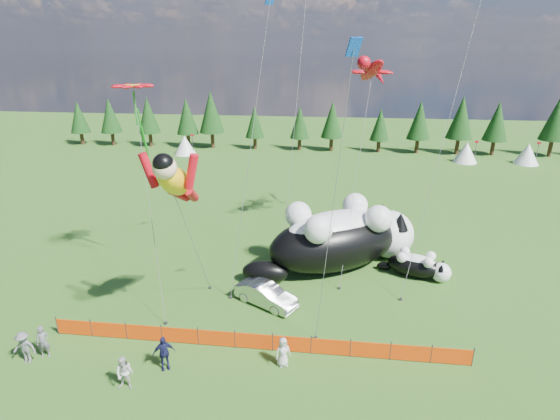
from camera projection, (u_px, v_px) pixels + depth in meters
The scene contains 18 objects.
ground at pixel (263, 316), 25.77m from camera, with size 160.00×160.00×0.00m, color #183A0A.
safety_fence at pixel (254, 341), 22.80m from camera, with size 22.06×0.06×1.10m.
tree_line at pixel (309, 124), 66.24m from camera, with size 90.00×4.00×8.00m, color black, non-canonical shape.
festival_tents at pixel (385, 150), 61.25m from camera, with size 50.00×3.20×2.80m, color white, non-canonical shape.
cat_large at pixel (343, 237), 30.95m from camera, with size 12.18×9.19×4.86m.
cat_small at pixel (418, 265), 30.00m from camera, with size 4.86×2.91×1.81m.
car at pixel (266, 295), 26.76m from camera, with size 1.42×4.07×1.34m, color silver.
spectator_a at pixel (43, 342), 22.14m from camera, with size 0.64×0.42×1.77m, color #59585D.
spectator_b at pixel (125, 373), 20.02m from camera, with size 0.84×0.50×1.73m, color beige.
spectator_c at pixel (164, 353), 21.27m from camera, with size 1.07×0.55×1.83m, color #16173E.
spectator_d at pixel (24, 348), 21.70m from camera, with size 1.14×0.59×1.77m, color #59585D.
spectator_e at pixel (283, 352), 21.53m from camera, with size 0.78×0.51×1.59m, color beige.
superhero_kite at pixel (175, 181), 21.22m from camera, with size 4.39×7.20×11.35m.
gecko_kite at pixel (372, 71), 32.25m from camera, with size 4.35×12.46×16.06m.
flower_kite at pixel (133, 89), 25.49m from camera, with size 4.12×6.39×13.83m.
diamond_kite_a at pixel (268, 18), 23.90m from camera, with size 2.78×3.06×18.17m.
diamond_kite_b at pixel (480, 2), 27.75m from camera, with size 5.14×8.40×20.76m.
diamond_kite_c at pixel (352, 62), 17.83m from camera, with size 1.77×1.35×15.72m.
Camera 1 is at (3.65, -21.67, 14.88)m, focal length 28.00 mm.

